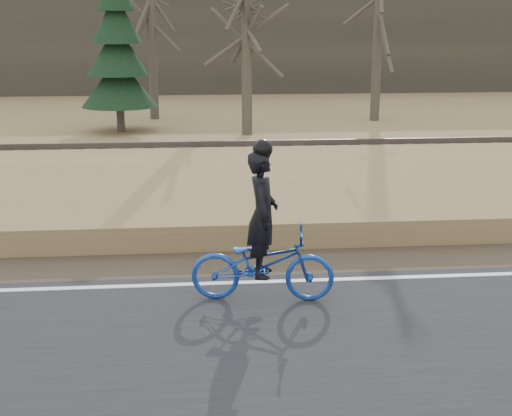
{
  "coord_description": "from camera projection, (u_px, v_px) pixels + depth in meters",
  "views": [
    {
      "loc": [
        -3.71,
        -9.49,
        3.74
      ],
      "look_at": [
        -2.8,
        0.5,
        1.1
      ],
      "focal_mm": 50.0,
      "sensor_mm": 36.0,
      "label": 1
    }
  ],
  "objects": [
    {
      "name": "cyclist",
      "position": [
        262.0,
        251.0,
        9.55
      ],
      "size": [
        2.0,
        0.93,
        2.21
      ],
      "rotation": [
        0.0,
        0.0,
        1.43
      ],
      "color": "navy",
      "rests_on": "road"
    },
    {
      "name": "bare_tree_left",
      "position": [
        151.0,
        17.0,
        27.09
      ],
      "size": [
        0.36,
        0.36,
        7.74
      ],
      "primitive_type": "cylinder",
      "color": "#4B4337",
      "rests_on": "ground"
    },
    {
      "name": "shoulder",
      "position": [
        423.0,
        257.0,
        11.57
      ],
      "size": [
        120.0,
        1.6,
        0.04
      ],
      "primitive_type": "cube",
      "color": "#473A2B",
      "rests_on": "ground"
    },
    {
      "name": "ballast",
      "position": [
        339.0,
        164.0,
        18.07
      ],
      "size": [
        120.0,
        3.0,
        0.45
      ],
      "primitive_type": "cube",
      "color": "slate",
      "rests_on": "ground"
    },
    {
      "name": "ground",
      "position": [
        449.0,
        285.0,
        10.42
      ],
      "size": [
        120.0,
        120.0,
        0.0
      ],
      "primitive_type": "plane",
      "color": "olive",
      "rests_on": "ground"
    },
    {
      "name": "bare_tree_near_left",
      "position": [
        247.0,
        38.0,
        23.4
      ],
      "size": [
        0.36,
        0.36,
        6.36
      ],
      "primitive_type": "cylinder",
      "color": "#4B4337",
      "rests_on": "ground"
    },
    {
      "name": "treeline_backdrop",
      "position": [
        258.0,
        35.0,
        38.55
      ],
      "size": [
        120.0,
        4.0,
        6.0
      ],
      "primitive_type": "cube",
      "color": "#383328",
      "rests_on": "ground"
    },
    {
      "name": "bare_tree_center",
      "position": [
        379.0,
        15.0,
        26.64
      ],
      "size": [
        0.36,
        0.36,
        7.92
      ],
      "primitive_type": "cylinder",
      "color": "#4B4337",
      "rests_on": "ground"
    },
    {
      "name": "embankment",
      "position": [
        377.0,
        200.0,
        14.41
      ],
      "size": [
        120.0,
        5.0,
        0.44
      ],
      "primitive_type": "cube",
      "color": "olive",
      "rests_on": "ground"
    },
    {
      "name": "railroad",
      "position": [
        339.0,
        152.0,
        17.99
      ],
      "size": [
        120.0,
        2.4,
        0.29
      ],
      "color": "black",
      "rests_on": "ballast"
    },
    {
      "name": "conifer",
      "position": [
        117.0,
        52.0,
        24.16
      ],
      "size": [
        2.6,
        2.6,
        5.75
      ],
      "color": "#4B4337",
      "rests_on": "ground"
    },
    {
      "name": "edge_line",
      "position": [
        445.0,
        276.0,
        10.6
      ],
      "size": [
        120.0,
        0.12,
        0.01
      ],
      "primitive_type": "cube",
      "color": "silver",
      "rests_on": "road"
    }
  ]
}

